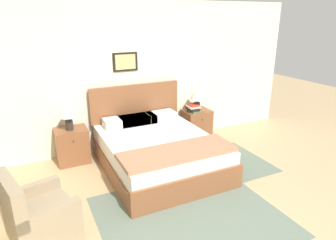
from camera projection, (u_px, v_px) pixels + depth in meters
wall_back at (126, 77)px, 5.33m from camera, size 6.98×0.09×2.60m
area_rug_main at (190, 216)px, 3.68m from camera, size 2.15×1.88×0.01m
area_rug_bedside at (234, 161)px, 5.09m from camera, size 0.96×1.27×0.01m
bed at (158, 150)px, 4.79m from camera, size 1.67×2.08×1.18m
armchair at (38, 217)px, 3.23m from camera, size 0.79×0.82×0.82m
nightstand_near_window at (72, 146)px, 4.97m from camera, size 0.52×0.44×0.58m
nightstand_by_door at (196, 124)px, 5.96m from camera, size 0.52×0.44×0.58m
table_lamp_near_window at (68, 111)px, 4.75m from camera, size 0.29×0.29×0.47m
table_lamp_by_door at (197, 95)px, 5.74m from camera, size 0.29×0.29×0.47m
book_thick_bottom at (193, 111)px, 5.78m from camera, size 0.15×0.28×0.03m
book_hardcover_middle at (193, 110)px, 5.77m from camera, size 0.16×0.26×0.03m
book_novel_upper at (193, 108)px, 5.76m from camera, size 0.22×0.23×0.03m
book_slim_near_top at (193, 106)px, 5.75m from camera, size 0.24×0.28×0.03m
book_paperback_top at (193, 105)px, 5.74m from camera, size 0.16×0.21×0.03m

